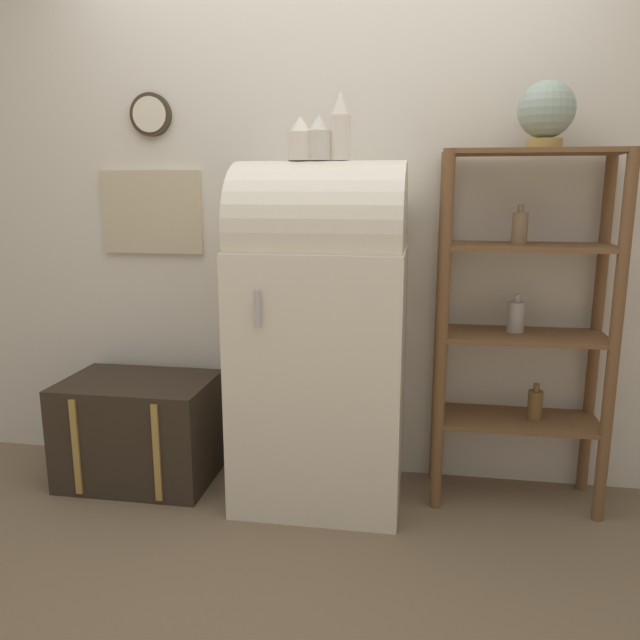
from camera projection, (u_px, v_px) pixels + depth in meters
ground_plane at (311, 521)px, 2.69m from camera, size 12.00×12.00×0.00m
wall_back at (331, 201)px, 2.96m from camera, size 7.00×0.09×2.70m
refrigerator at (321, 332)px, 2.77m from camera, size 0.73×0.63×1.52m
suitcase_trunk at (140, 430)px, 3.04m from camera, size 0.71×0.49×0.51m
shelf_unit at (523, 312)px, 2.72m from camera, size 0.74×0.33×1.57m
globe at (546, 112)px, 2.51m from camera, size 0.23×0.23×0.27m
vase_left at (300, 140)px, 2.60m from camera, size 0.11×0.11×0.18m
vase_center at (319, 139)px, 2.60m from camera, size 0.11×0.11×0.18m
vase_right at (340, 128)px, 2.58m from camera, size 0.09×0.09×0.28m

